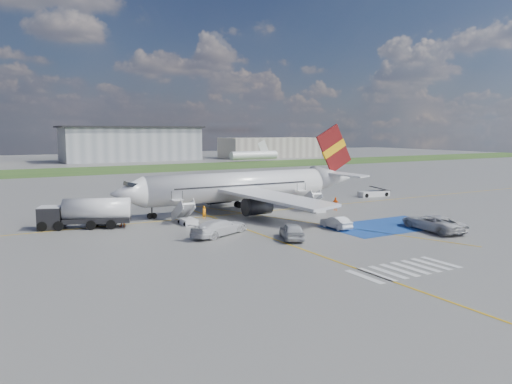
% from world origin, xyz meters
% --- Properties ---
extents(ground, '(400.00, 400.00, 0.00)m').
position_xyz_m(ground, '(0.00, 0.00, 0.00)').
color(ground, '#60605E').
rests_on(ground, ground).
extents(grass_strip, '(400.00, 30.00, 0.01)m').
position_xyz_m(grass_strip, '(0.00, 95.00, 0.01)').
color(grass_strip, '#2D4C1E').
rests_on(grass_strip, ground).
extents(taxiway_line_main, '(120.00, 0.20, 0.01)m').
position_xyz_m(taxiway_line_main, '(0.00, 12.00, 0.01)').
color(taxiway_line_main, gold).
rests_on(taxiway_line_main, ground).
extents(taxiway_line_cross, '(0.20, 60.00, 0.01)m').
position_xyz_m(taxiway_line_cross, '(-5.00, -10.00, 0.01)').
color(taxiway_line_cross, gold).
rests_on(taxiway_line_cross, ground).
extents(taxiway_line_diag, '(20.71, 56.45, 0.01)m').
position_xyz_m(taxiway_line_diag, '(0.00, 12.00, 0.01)').
color(taxiway_line_diag, gold).
rests_on(taxiway_line_diag, ground).
extents(staging_box, '(14.00, 8.00, 0.01)m').
position_xyz_m(staging_box, '(10.00, -4.00, 0.01)').
color(staging_box, navy).
rests_on(staging_box, ground).
extents(crosswalk, '(9.00, 4.00, 0.01)m').
position_xyz_m(crosswalk, '(-1.80, -18.00, 0.01)').
color(crosswalk, silver).
rests_on(crosswalk, ground).
extents(terminal_centre, '(48.00, 18.00, 12.00)m').
position_xyz_m(terminal_centre, '(20.00, 135.00, 6.00)').
color(terminal_centre, gray).
rests_on(terminal_centre, ground).
extents(terminal_east, '(40.00, 16.00, 8.00)m').
position_xyz_m(terminal_east, '(75.00, 128.00, 4.00)').
color(terminal_east, gray).
rests_on(terminal_east, ground).
extents(airliner, '(36.81, 32.95, 11.92)m').
position_xyz_m(airliner, '(1.51, 14.00, 3.39)').
color(airliner, silver).
rests_on(airliner, ground).
extents(airstairs_fwd, '(1.90, 5.20, 3.60)m').
position_xyz_m(airstairs_fwd, '(-9.50, 8.70, 0.62)').
color(airstairs_fwd, silver).
rests_on(airstairs_fwd, ground).
extents(airstairs_aft, '(1.90, 5.20, 3.60)m').
position_xyz_m(airstairs_aft, '(9.00, 8.70, 0.62)').
color(airstairs_aft, silver).
rests_on(airstairs_aft, ground).
extents(fuel_tanker, '(10.14, 5.91, 3.37)m').
position_xyz_m(fuel_tanker, '(-20.28, 12.04, 1.42)').
color(fuel_tanker, black).
rests_on(fuel_tanker, ground).
extents(gpu_cart, '(2.63, 2.17, 1.90)m').
position_xyz_m(gpu_cart, '(-18.07, 12.97, 0.86)').
color(gpu_cart, silver).
rests_on(gpu_cart, ground).
extents(belt_loader, '(5.93, 2.63, 1.73)m').
position_xyz_m(belt_loader, '(26.99, 16.35, 0.43)').
color(belt_loader, silver).
rests_on(belt_loader, ground).
extents(car_silver_a, '(3.84, 5.40, 1.71)m').
position_xyz_m(car_silver_a, '(-3.40, -4.39, 0.85)').
color(car_silver_a, '#B1B3B8').
rests_on(car_silver_a, ground).
extents(car_silver_b, '(1.54, 4.25, 1.39)m').
position_xyz_m(car_silver_b, '(3.99, -2.24, 0.70)').
color(car_silver_b, silver).
rests_on(car_silver_b, ground).
extents(van_white_a, '(3.81, 6.64, 2.35)m').
position_xyz_m(van_white_a, '(12.56, -8.35, 1.18)').
color(van_white_a, silver).
rests_on(van_white_a, ground).
extents(van_white_b, '(6.23, 4.62, 2.26)m').
position_xyz_m(van_white_b, '(-8.89, 1.07, 1.13)').
color(van_white_b, silver).
rests_on(van_white_b, ground).
extents(crew_fwd, '(0.67, 0.52, 1.65)m').
position_xyz_m(crew_fwd, '(-6.35, 10.73, 0.83)').
color(crew_fwd, orange).
rests_on(crew_fwd, ground).
extents(crew_nose, '(1.15, 1.19, 1.93)m').
position_xyz_m(crew_nose, '(-16.59, 10.57, 0.96)').
color(crew_nose, '#E5550C').
rests_on(crew_nose, ground).
extents(crew_aft, '(0.85, 1.16, 1.82)m').
position_xyz_m(crew_aft, '(12.03, 7.84, 0.91)').
color(crew_aft, orange).
rests_on(crew_aft, ground).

